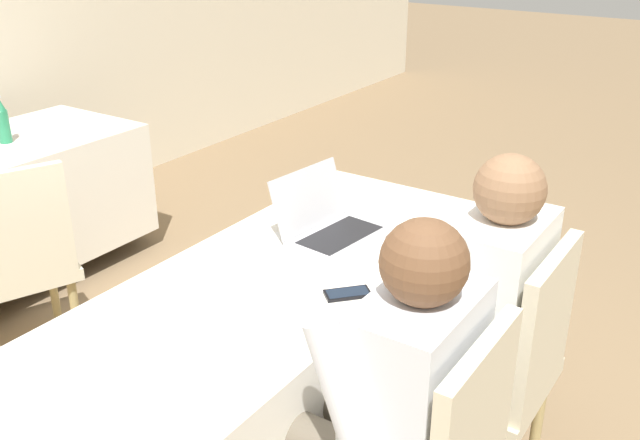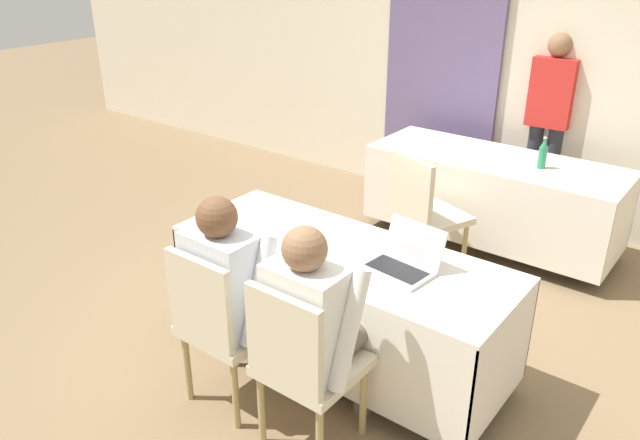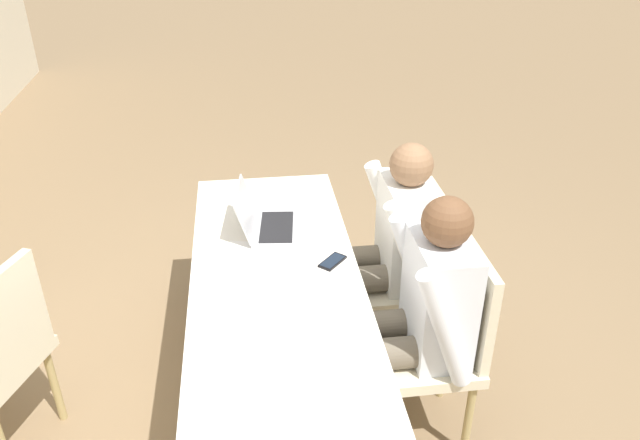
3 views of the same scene
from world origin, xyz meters
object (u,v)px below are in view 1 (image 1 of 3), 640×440
water_bottle (3,122)px  person_white_shirt (470,310)px  cell_phone (348,293)px  chair_near_right (498,365)px  chair_far_spare (15,260)px  laptop (330,225)px  person_checkered_shirt (386,402)px

water_bottle → person_white_shirt: size_ratio=0.20×
cell_phone → chair_near_right: size_ratio=0.16×
cell_phone → chair_far_spare: size_ratio=0.16×
laptop → chair_far_spare: (-0.50, 1.16, -0.25)m
cell_phone → person_white_shirt: 0.38m
cell_phone → water_bottle: 2.22m
chair_far_spare → person_white_shirt: (0.39, -1.74, 0.16)m
cell_phone → chair_near_right: chair_near_right is taller
chair_far_spare → water_bottle: bearing=-103.1°
cell_phone → water_bottle: water_bottle is taller
chair_near_right → person_white_shirt: 0.19m
chair_near_right → person_checkered_shirt: 0.56m
person_checkered_shirt → person_white_shirt: 0.53m
laptop → person_checkered_shirt: size_ratio=0.32×
chair_near_right → person_checkered_shirt: person_checkered_shirt is taller
water_bottle → person_white_shirt: bearing=-93.1°
chair_far_spare → chair_near_right: bearing=123.3°
chair_far_spare → person_white_shirt: bearing=124.0°
laptop → chair_far_spare: laptop is taller
cell_phone → person_checkered_shirt: bearing=176.5°
water_bottle → chair_near_right: 2.63m
laptop → chair_near_right: laptop is taller
chair_far_spare → person_white_shirt: size_ratio=0.78×
cell_phone → person_checkered_shirt: 0.45m
laptop → person_white_shirt: bearing=-94.2°
laptop → water_bottle: water_bottle is taller
chair_near_right → person_white_shirt: person_white_shirt is taller
person_white_shirt → chair_far_spare: bearing=-77.4°
chair_near_right → chair_far_spare: same height
water_bottle → person_checkered_shirt: person_checkered_shirt is taller
water_bottle → person_checkered_shirt: 2.59m
water_bottle → chair_near_right: water_bottle is taller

